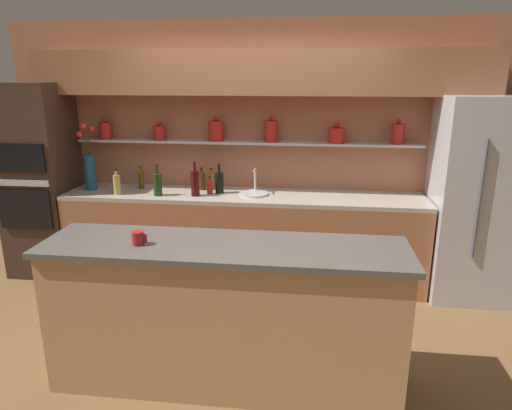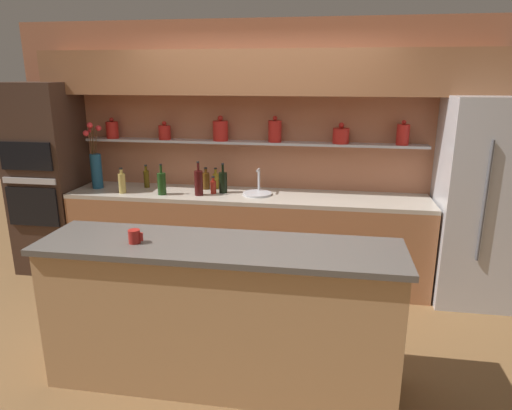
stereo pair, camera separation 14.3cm
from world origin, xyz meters
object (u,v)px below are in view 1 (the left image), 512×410
at_px(bottle_sauce_5, 210,187).
at_px(bottle_wine_6, 158,184).
at_px(refrigerator, 483,200).
at_px(flower_vase, 89,166).
at_px(bottle_oil_0, 141,179).
at_px(bottle_spirit_4, 202,181).
at_px(sink_fixture, 254,192).
at_px(bottle_wine_3, 219,182).
at_px(bottle_oil_2, 211,181).
at_px(oven_tower, 40,181).
at_px(coffee_mug, 138,238).
at_px(bottle_wine_1, 195,183).
at_px(bottle_spirit_7, 117,184).

bearing_deg(bottle_sauce_5, bottle_wine_6, -166.01).
bearing_deg(refrigerator, flower_vase, 179.28).
bearing_deg(bottle_wine_6, bottle_sauce_5, 13.99).
relative_size(bottle_oil_0, bottle_spirit_4, 1.06).
relative_size(sink_fixture, bottle_spirit_4, 1.26).
bearing_deg(bottle_wine_3, bottle_oil_2, 126.72).
relative_size(oven_tower, flower_vase, 2.89).
bearing_deg(oven_tower, bottle_oil_2, 5.87).
relative_size(bottle_oil_2, bottle_wine_3, 0.73).
relative_size(bottle_oil_2, coffee_mug, 2.29).
bearing_deg(coffee_mug, bottle_sauce_5, 87.15).
bearing_deg(bottle_oil_2, bottle_spirit_4, -158.03).
distance_m(bottle_wine_1, bottle_spirit_7, 0.79).
height_order(bottle_wine_3, bottle_spirit_7, bottle_wine_3).
distance_m(bottle_oil_0, bottle_wine_6, 0.37).
distance_m(bottle_oil_2, bottle_wine_3, 0.19).
bearing_deg(bottle_oil_2, coffee_mug, -91.78).
bearing_deg(bottle_wine_3, flower_vase, -179.29).
bearing_deg(oven_tower, bottle_spirit_7, -9.18).
relative_size(bottle_spirit_4, coffee_mug, 2.39).
height_order(refrigerator, sink_fixture, refrigerator).
bearing_deg(bottle_wine_3, sink_fixture, -2.67).
bearing_deg(bottle_oil_2, refrigerator, -4.79).
xyz_separation_m(bottle_spirit_7, coffee_mug, (0.83, -1.57, 0.04)).
height_order(refrigerator, flower_vase, refrigerator).
relative_size(refrigerator, sink_fixture, 6.56).
height_order(sink_fixture, bottle_wine_1, bottle_wine_1).
distance_m(bottle_oil_2, coffee_mug, 1.91).
height_order(bottle_spirit_4, bottle_spirit_7, bottle_spirit_7).
distance_m(refrigerator, bottle_wine_3, 2.51).
distance_m(refrigerator, bottle_spirit_7, 3.52).
xyz_separation_m(refrigerator, bottle_wine_6, (-3.10, -0.10, 0.08)).
height_order(sink_fixture, bottle_wine_3, bottle_wine_3).
bearing_deg(bottle_oil_0, oven_tower, -173.75).
xyz_separation_m(bottle_wine_1, bottle_spirit_4, (0.00, 0.25, -0.04)).
bearing_deg(bottle_oil_2, bottle_spirit_7, -159.54).
distance_m(oven_tower, bottle_spirit_4, 1.70).
height_order(oven_tower, bottle_sauce_5, oven_tower).
distance_m(bottle_oil_0, coffee_mug, 1.96).
relative_size(bottle_wine_3, bottle_wine_6, 0.97).
bearing_deg(bottle_wine_3, bottle_wine_6, -163.87).
height_order(bottle_wine_3, bottle_spirit_4, bottle_wine_3).
bearing_deg(bottle_spirit_4, bottle_wine_3, -29.13).
distance_m(refrigerator, bottle_oil_2, 2.64).
relative_size(refrigerator, bottle_spirit_4, 8.24).
distance_m(bottle_wine_6, coffee_mug, 1.63).
distance_m(bottle_spirit_4, coffee_mug, 1.87).
distance_m(refrigerator, sink_fixture, 2.16).
bearing_deg(bottle_spirit_4, refrigerator, -3.83).
height_order(bottle_spirit_4, coffee_mug, bottle_spirit_4).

